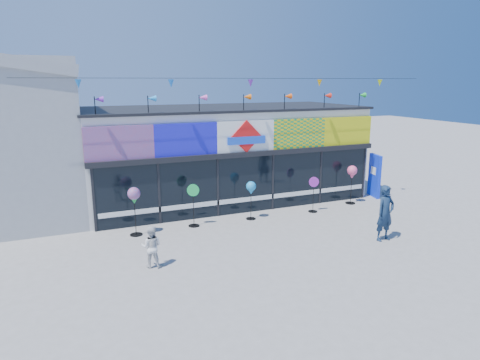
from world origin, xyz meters
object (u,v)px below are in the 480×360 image
spinner_3 (313,194)px  adult_man (385,213)px  blue_sign (374,176)px  spinner_4 (352,173)px  spinner_2 (251,189)px  spinner_0 (134,197)px  spinner_1 (193,204)px  child (151,247)px

spinner_3 → adult_man: adult_man is taller
blue_sign → spinner_4: 1.83m
spinner_2 → spinner_4: 4.89m
spinner_0 → spinner_3: 7.13m
spinner_0 → spinner_1: 2.19m
spinner_4 → adult_man: adult_man is taller
spinner_0 → spinner_4: 9.27m
spinner_1 → spinner_4: bearing=1.8°
blue_sign → adult_man: size_ratio=1.04×
spinner_4 → spinner_2: bearing=-176.7°
spinner_1 → spinner_3: (4.98, -0.18, -0.07)m
blue_sign → spinner_3: bearing=-152.3°
blue_sign → child: bearing=-147.7°
spinner_4 → adult_man: bearing=-112.7°
adult_man → child: size_ratio=1.54×
spinner_2 → spinner_3: spinner_2 is taller
spinner_3 → spinner_2: bearing=177.3°
spinner_4 → child: (-9.27, -3.15, -0.73)m
spinner_0 → spinner_2: 4.39m
spinner_3 → blue_sign: bearing=14.1°
spinner_1 → spinner_3: size_ratio=1.09×
spinner_0 → adult_man: (7.57, -3.69, -0.42)m
blue_sign → spinner_4: blue_sign is taller
spinner_0 → adult_man: 8.44m
spinner_0 → spinner_4: size_ratio=1.02×
child → spinner_0: bearing=-67.7°
spinner_2 → spinner_3: 2.75m
blue_sign → adult_man: (-3.39, -4.60, -0.04)m
spinner_3 → spinner_4: (2.16, 0.41, 0.58)m
blue_sign → spinner_2: (-6.58, -0.85, 0.21)m
spinner_3 → child: spinner_3 is taller
spinner_1 → spinner_2: (2.27, -0.06, 0.36)m
blue_sign → spinner_2: blue_sign is taller
spinner_2 → spinner_3: (2.71, -0.13, -0.43)m
adult_man → spinner_3: bearing=92.2°
spinner_3 → child: 7.62m
spinner_0 → spinner_2: (4.39, 0.07, -0.17)m
child → spinner_2: bearing=-124.4°
spinner_2 → child: size_ratio=1.22×
blue_sign → child: 11.59m
blue_sign → spinner_2: size_ratio=1.31×
spinner_3 → spinner_4: size_ratio=0.87×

